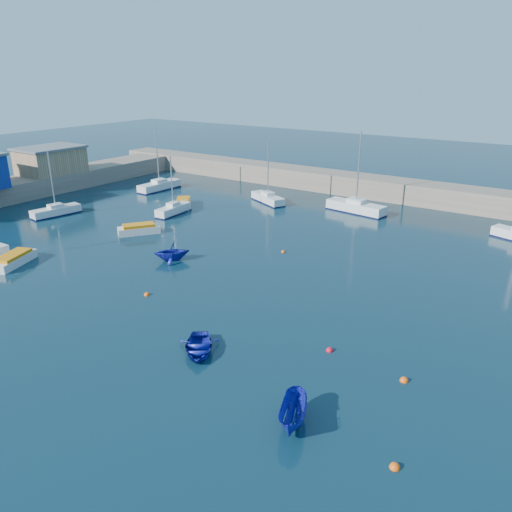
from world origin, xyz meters
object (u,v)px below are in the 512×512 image
Objects in this scene: brick_shed_a at (51,161)px; sailboat_5 at (268,198)px; motorboat_0 at (14,260)px; dinghy_right at (293,414)px; sailboat_3 at (173,209)px; motorboat_1 at (139,229)px; dinghy_center at (198,347)px; sailboat_6 at (356,207)px; motorboat_2 at (183,203)px; sailboat_4 at (159,186)px; sailboat_2 at (56,211)px; dinghy_left at (172,252)px.

brick_shed_a is 1.03× the size of sailboat_5.
motorboat_0 is 1.45× the size of dinghy_right.
motorboat_1 is at bearing -78.01° from sailboat_3.
motorboat_0 is at bearing 138.40° from dinghy_center.
sailboat_5 is 0.81× the size of sailboat_6.
sailboat_3 is 1.43× the size of motorboat_0.
motorboat_2 is at bearing 8.99° from brick_shed_a.
motorboat_2 is at bearing 143.87° from motorboat_1.
dinghy_center is (20.48, -14.46, -0.13)m from motorboat_1.
sailboat_6 is 2.71× the size of dinghy_center.
sailboat_4 is 0.93× the size of sailboat_6.
brick_shed_a is 42.83m from sailboat_6.
sailboat_5 is at bearing 20.69° from brick_shed_a.
motorboat_2 reaches higher than dinghy_center.
sailboat_5 reaches higher than dinghy_center.
sailboat_2 is at bearing -147.70° from sailboat_3.
dinghy_right is at bearing -12.44° from sailboat_2.
motorboat_1 is (-4.12, -18.54, -0.07)m from sailboat_5.
dinghy_center is (33.79, -13.85, -0.18)m from sailboat_2.
sailboat_5 is at bearing 79.71° from dinghy_center.
dinghy_left reaches higher than motorboat_1.
sailboat_6 is at bearing 116.28° from dinghy_left.
sailboat_4 is at bearing 112.63° from motorboat_2.
dinghy_center is at bearing -48.39° from sailboat_3.
sailboat_4 reaches higher than motorboat_2.
motorboat_0 is at bearing -98.77° from dinghy_left.
brick_shed_a is 23.25m from sailboat_3.
sailboat_4 reaches higher than brick_shed_a.
sailboat_6 is at bearing -53.48° from sailboat_5.
sailboat_4 reaches higher than sailboat_3.
sailboat_2 is 1.59× the size of motorboat_2.
brick_shed_a is 14.80m from sailboat_2.
sailboat_2 is 1.56× the size of motorboat_0.
sailboat_3 is 31.65m from dinghy_center.
motorboat_2 is at bearing -26.87° from sailboat_4.
dinghy_right is at bearing -53.49° from dinghy_center.
sailboat_3 is 13.37m from sailboat_4.
sailboat_3 is at bearing 67.25° from motorboat_0.
motorboat_1 is 1.31× the size of dinghy_right.
motorboat_2 is 18.91m from dinghy_left.
motorboat_0 is at bearing 159.48° from sailboat_6.
brick_shed_a is 0.90× the size of sailboat_4.
dinghy_left is 0.94× the size of dinghy_right.
sailboat_6 is 37.66m from motorboat_0.
sailboat_5 is 11.51m from sailboat_6.
motorboat_2 is at bearing 117.50° from dinghy_right.
dinghy_center is at bearing -40.35° from sailboat_4.
motorboat_2 is at bearing 160.84° from sailboat_5.
motorboat_1 is (12.69, -15.90, -0.12)m from sailboat_4.
motorboat_0 is 1.10× the size of motorboat_1.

